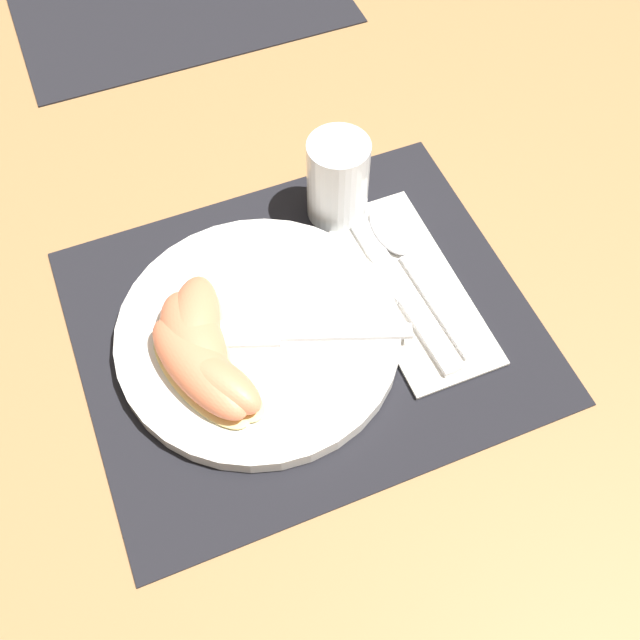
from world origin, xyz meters
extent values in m
plane|color=#A37547|center=(0.00, 0.00, 0.00)|extent=(3.00, 3.00, 0.00)
cube|color=black|center=(0.00, 0.00, 0.00)|extent=(0.41, 0.34, 0.00)
cylinder|color=white|center=(-0.04, 0.00, 0.01)|extent=(0.26, 0.26, 0.02)
cylinder|color=silver|center=(0.08, 0.11, 0.05)|extent=(0.06, 0.06, 0.09)
cylinder|color=orange|center=(0.08, 0.11, 0.02)|extent=(0.05, 0.05, 0.02)
cube|color=white|center=(0.11, 0.00, 0.01)|extent=(0.09, 0.22, 0.00)
cube|color=silver|center=(0.10, -0.06, 0.01)|extent=(0.02, 0.09, 0.01)
cube|color=silver|center=(0.09, 0.05, 0.01)|extent=(0.03, 0.13, 0.01)
cube|color=silver|center=(0.12, -0.03, 0.01)|extent=(0.02, 0.12, 0.01)
ellipsoid|color=silver|center=(0.12, 0.06, 0.01)|extent=(0.04, 0.07, 0.01)
cube|color=silver|center=(0.03, -0.03, 0.02)|extent=(0.11, 0.05, 0.00)
cube|color=silver|center=(-0.06, 0.00, 0.02)|extent=(0.08, 0.05, 0.00)
ellipsoid|color=#F4DB84|center=(-0.10, 0.01, 0.02)|extent=(0.09, 0.12, 0.01)
ellipsoid|color=#F4845B|center=(-0.10, 0.01, 0.04)|extent=(0.08, 0.11, 0.03)
ellipsoid|color=#F4DB84|center=(-0.10, 0.00, 0.02)|extent=(0.06, 0.11, 0.01)
ellipsoid|color=#F4845B|center=(-0.10, 0.00, 0.04)|extent=(0.05, 0.11, 0.03)
ellipsoid|color=#F4DB84|center=(-0.11, -0.03, 0.02)|extent=(0.09, 0.14, 0.01)
ellipsoid|color=#F4845B|center=(-0.11, -0.03, 0.04)|extent=(0.08, 0.13, 0.03)
ellipsoid|color=#F4DB84|center=(-0.10, -0.04, 0.02)|extent=(0.09, 0.10, 0.01)
ellipsoid|color=#F4845B|center=(-0.10, -0.04, 0.04)|extent=(0.08, 0.10, 0.04)
camera|label=1|loc=(-0.12, -0.34, 0.59)|focal=42.00mm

